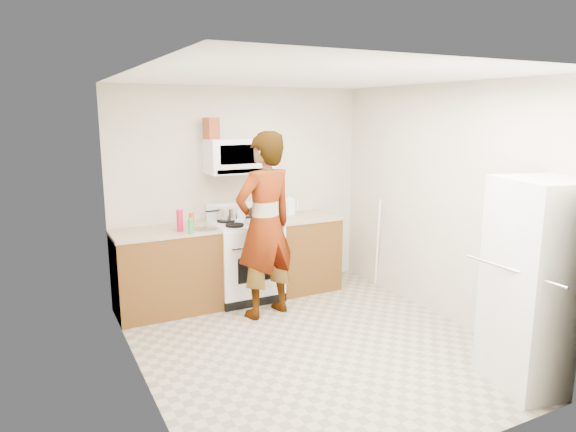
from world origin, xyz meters
TOP-DOWN VIEW (x-y plane):
  - floor at (0.00, 0.00)m, footprint 3.60×3.60m
  - back_wall at (0.00, 1.79)m, footprint 3.20×0.02m
  - right_wall at (1.59, 0.00)m, footprint 0.02×3.60m
  - cabinet_left at (-1.04, 1.49)m, footprint 1.12×0.62m
  - counter_left at (-1.04, 1.49)m, footprint 1.14×0.64m
  - cabinet_right at (0.68, 1.49)m, footprint 0.80×0.62m
  - counter_right at (0.68, 1.49)m, footprint 0.82×0.64m
  - gas_range at (-0.10, 1.48)m, footprint 0.76×0.65m
  - microwave at (-0.10, 1.61)m, footprint 0.76×0.38m
  - person at (-0.10, 0.90)m, footprint 0.83×0.64m
  - fridge at (1.26, -1.44)m, footprint 0.85×0.85m
  - kettle at (0.58, 1.66)m, footprint 0.17×0.17m
  - jug at (-0.43, 1.60)m, footprint 0.17×0.17m
  - saucepan at (-0.25, 1.66)m, footprint 0.31×0.31m
  - tray at (-0.01, 1.35)m, footprint 0.26×0.17m
  - bottle_spray at (-0.90, 1.35)m, footprint 0.08×0.08m
  - bottle_hot_sauce at (-0.76, 1.39)m, footprint 0.08×0.08m
  - bottle_green_cap at (-0.83, 1.18)m, footprint 0.06×0.06m
  - pot_lid at (-0.62, 1.33)m, footprint 0.35×0.35m
  - broom at (1.54, 1.08)m, footprint 0.15×0.23m

SIDE VIEW (x-z plane):
  - floor at x=0.00m, z-range 0.00..0.00m
  - cabinet_left at x=-1.04m, z-range 0.00..0.90m
  - cabinet_right at x=0.68m, z-range 0.00..0.90m
  - gas_range at x=-0.10m, z-range -0.08..1.05m
  - broom at x=1.54m, z-range 0.01..1.16m
  - fridge at x=1.26m, z-range 0.00..1.70m
  - counter_left at x=-1.04m, z-range 0.90..0.93m
  - counter_right at x=0.68m, z-range 0.90..0.93m
  - pot_lid at x=-0.62m, z-range 0.94..0.95m
  - tray at x=-0.01m, z-range 0.93..0.98m
  - person at x=-0.10m, z-range 0.00..2.01m
  - bottle_green_cap at x=-0.83m, z-range 0.94..1.10m
  - saucepan at x=-0.25m, z-range 0.95..1.09m
  - bottle_hot_sauce at x=-0.76m, z-range 0.94..1.12m
  - kettle at x=0.58m, z-range 0.94..1.13m
  - bottle_spray at x=-0.90m, z-range 0.94..1.17m
  - back_wall at x=0.00m, z-range 0.00..2.50m
  - right_wall at x=1.59m, z-range 0.00..2.50m
  - microwave at x=-0.10m, z-range 1.50..1.90m
  - jug at x=-0.43m, z-range 1.90..2.14m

